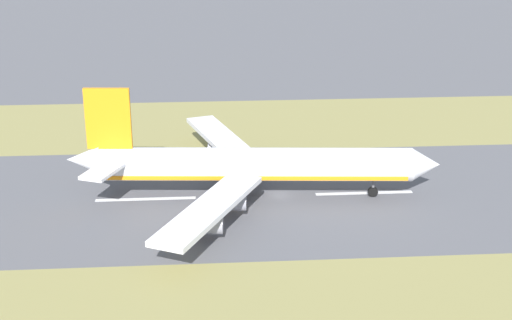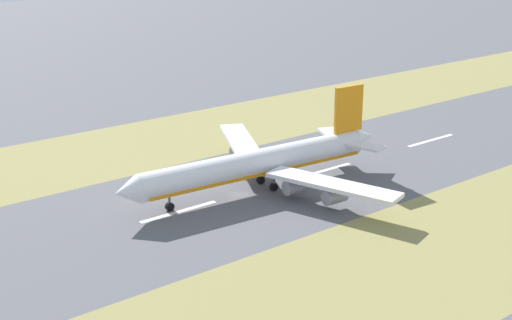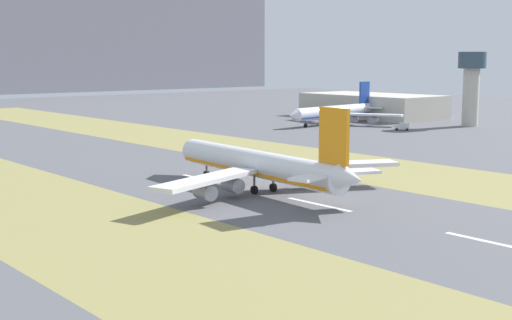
% 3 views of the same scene
% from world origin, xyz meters
% --- Properties ---
extents(ground_plane, '(800.00, 800.00, 0.00)m').
position_xyz_m(ground_plane, '(0.00, 0.00, 0.00)').
color(ground_plane, '#56565B').
extents(grass_median_west, '(40.00, 600.00, 0.01)m').
position_xyz_m(grass_median_west, '(-45.00, 0.00, 0.00)').
color(grass_median_west, olive).
rests_on(grass_median_west, ground).
extents(grass_median_east, '(40.00, 600.00, 0.01)m').
position_xyz_m(grass_median_east, '(45.00, 0.00, 0.00)').
color(grass_median_east, olive).
rests_on(grass_median_east, ground).
extents(centreline_dash_near, '(1.20, 18.00, 0.01)m').
position_xyz_m(centreline_dash_near, '(0.00, -64.42, 0.01)').
color(centreline_dash_near, silver).
rests_on(centreline_dash_near, ground).
extents(centreline_dash_mid, '(1.20, 18.00, 0.01)m').
position_xyz_m(centreline_dash_mid, '(0.00, -24.42, 0.01)').
color(centreline_dash_mid, silver).
rests_on(centreline_dash_mid, ground).
extents(centreline_dash_far, '(1.20, 18.00, 0.01)m').
position_xyz_m(centreline_dash_far, '(0.00, 15.58, 0.01)').
color(centreline_dash_far, silver).
rests_on(centreline_dash_far, ground).
extents(airplane_main_jet, '(63.95, 67.22, 20.20)m').
position_xyz_m(airplane_main_jet, '(-0.19, -6.32, 6.02)').
color(airplane_main_jet, white).
rests_on(airplane_main_jet, ground).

